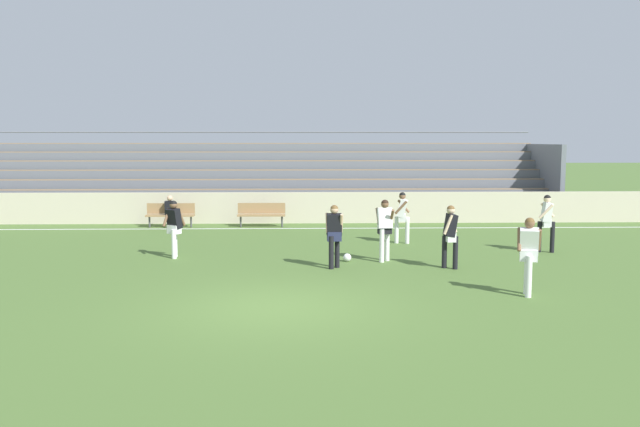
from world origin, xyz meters
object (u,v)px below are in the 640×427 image
(bench_far_left, at_px, (171,213))
(soccer_ball, at_px, (347,258))
(player_white_dropping_back, at_px, (402,213))
(player_white_on_ball, at_px, (385,225))
(player_white_challenging, at_px, (529,249))
(bench_centre_sideline, at_px, (261,213))
(player_dark_deep_cover, at_px, (334,231))
(player_dark_overlapping, at_px, (174,224))
(player_dark_trailing_run, at_px, (450,231))
(spectator_seated, at_px, (170,209))
(bleacher_stand, at_px, (249,177))
(player_white_wide_right, at_px, (547,218))

(bench_far_left, xyz_separation_m, soccer_ball, (6.19, -7.23, -0.44))
(player_white_dropping_back, bearing_deg, player_white_on_ball, -106.99)
(player_white_challenging, bearing_deg, bench_centre_sideline, 119.29)
(player_white_on_ball, height_order, player_white_challenging, player_white_on_ball)
(bench_centre_sideline, relative_size, player_white_dropping_back, 1.10)
(bench_far_left, xyz_separation_m, player_dark_deep_cover, (5.79, -8.15, 0.43))
(player_white_challenging, bearing_deg, soccer_ball, 131.45)
(player_dark_overlapping, height_order, soccer_ball, player_dark_overlapping)
(soccer_ball, bearing_deg, player_dark_trailing_run, -22.15)
(spectator_seated, distance_m, soccer_ball, 9.45)
(player_white_challenging, bearing_deg, player_dark_deep_cover, 141.88)
(bleacher_stand, bearing_deg, player_dark_trailing_run, -63.87)
(player_dark_overlapping, height_order, player_white_wide_right, player_white_wide_right)
(player_dark_deep_cover, height_order, player_dark_trailing_run, player_dark_deep_cover)
(player_white_wide_right, bearing_deg, bleacher_stand, 133.20)
(spectator_seated, xyz_separation_m, soccer_ball, (6.19, -7.12, -0.59))
(bleacher_stand, xyz_separation_m, bench_far_left, (-2.66, -4.14, -1.09))
(spectator_seated, height_order, player_dark_trailing_run, player_dark_trailing_run)
(bench_centre_sideline, distance_m, player_white_challenging, 12.91)
(bleacher_stand, relative_size, player_dark_overlapping, 16.29)
(player_dark_trailing_run, bearing_deg, player_white_challenging, -71.61)
(bench_far_left, xyz_separation_m, player_white_wide_right, (12.11, -5.92, 0.47))
(bench_centre_sideline, xyz_separation_m, soccer_ball, (2.76, -7.23, -0.44))
(player_dark_deep_cover, bearing_deg, spectator_seated, 125.75)
(player_white_challenging, bearing_deg, player_white_on_ball, 122.40)
(bench_centre_sideline, xyz_separation_m, bench_far_left, (-3.43, 0.00, 0.00))
(soccer_ball, bearing_deg, bench_centre_sideline, 110.89)
(player_white_on_ball, distance_m, player_dark_deep_cover, 1.68)
(player_white_dropping_back, xyz_separation_m, soccer_ball, (-1.96, -3.10, -0.86))
(bench_far_left, bearing_deg, player_white_dropping_back, -26.91)
(player_dark_overlapping, distance_m, soccer_ball, 4.92)
(bleacher_stand, bearing_deg, bench_centre_sideline, -79.51)
(spectator_seated, xyz_separation_m, player_dark_overlapping, (1.39, -6.40, 0.25))
(player_white_dropping_back, distance_m, soccer_ball, 3.76)
(bleacher_stand, bearing_deg, player_dark_deep_cover, -75.73)
(bench_centre_sideline, xyz_separation_m, player_dark_deep_cover, (2.36, -8.15, 0.43))
(player_dark_deep_cover, distance_m, player_white_challenging, 5.03)
(player_white_wide_right, relative_size, soccer_ball, 7.71)
(bench_centre_sideline, relative_size, player_white_on_ball, 1.07)
(player_dark_deep_cover, xyz_separation_m, player_white_wide_right, (6.32, 2.23, 0.04))
(player_dark_trailing_run, distance_m, player_dark_overlapping, 7.57)
(bench_centre_sideline, bearing_deg, soccer_ball, -69.11)
(bleacher_stand, xyz_separation_m, player_white_challenging, (7.08, -15.39, -0.64))
(player_white_dropping_back, relative_size, player_white_challenging, 0.98)
(player_white_challenging, xyz_separation_m, player_white_wide_right, (2.37, 5.33, 0.02))
(player_dark_deep_cover, distance_m, player_dark_overlapping, 4.69)
(bench_centre_sideline, xyz_separation_m, spectator_seated, (-3.43, -0.12, 0.16))
(bleacher_stand, xyz_separation_m, player_white_on_ball, (4.54, -11.39, -0.63))
(bench_far_left, bearing_deg, player_dark_overlapping, -77.96)
(player_white_on_ball, distance_m, player_white_challenging, 4.75)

